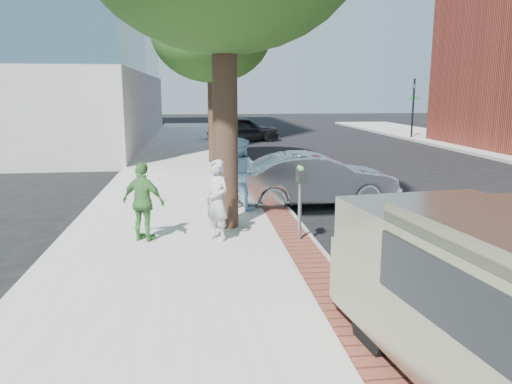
{
  "coord_description": "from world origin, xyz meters",
  "views": [
    {
      "loc": [
        -1.22,
        -8.56,
        3.02
      ],
      "look_at": [
        -0.14,
        0.37,
        1.2
      ],
      "focal_mm": 35.0,
      "sensor_mm": 36.0,
      "label": 1
    }
  ],
  "objects": [
    {
      "name": "ground",
      "position": [
        0.0,
        0.0,
        0.0
      ],
      "size": [
        120.0,
        120.0,
        0.0
      ],
      "primitive_type": "plane",
      "color": "black",
      "rests_on": "ground"
    },
    {
      "name": "sidewalk",
      "position": [
        -1.5,
        8.0,
        0.07
      ],
      "size": [
        5.0,
        60.0,
        0.15
      ],
      "primitive_type": "cube",
      "color": "#9E9991",
      "rests_on": "ground"
    },
    {
      "name": "brick_strip",
      "position": [
        0.7,
        8.0,
        0.15
      ],
      "size": [
        0.6,
        60.0,
        0.01
      ],
      "primitive_type": "cube",
      "color": "brown",
      "rests_on": "sidewalk"
    },
    {
      "name": "curb",
      "position": [
        1.05,
        8.0,
        0.07
      ],
      "size": [
        0.1,
        60.0,
        0.15
      ],
      "primitive_type": "cube",
      "color": "gray",
      "rests_on": "ground"
    },
    {
      "name": "signal_near",
      "position": [
        0.9,
        22.0,
        2.25
      ],
      "size": [
        0.7,
        0.15,
        3.8
      ],
      "color": "black",
      "rests_on": "ground"
    },
    {
      "name": "signal_far",
      "position": [
        12.5,
        22.0,
        2.25
      ],
      "size": [
        0.7,
        0.15,
        3.8
      ],
      "color": "black",
      "rests_on": "ground"
    },
    {
      "name": "tree_far",
      "position": [
        -0.5,
        12.0,
        5.3
      ],
      "size": [
        4.8,
        4.8,
        7.14
      ],
      "color": "black",
      "rests_on": "sidewalk"
    },
    {
      "name": "parking_meter",
      "position": [
        0.76,
        0.71,
        1.21
      ],
      "size": [
        0.12,
        0.32,
        1.47
      ],
      "color": "gray",
      "rests_on": "sidewalk"
    },
    {
      "name": "person_gray",
      "position": [
        -0.84,
        0.9,
        0.95
      ],
      "size": [
        0.65,
        0.69,
        1.59
      ],
      "primitive_type": "imported",
      "rotation": [
        0.0,
        0.0,
        -0.92
      ],
      "color": "#AAAAAF",
      "rests_on": "sidewalk"
    },
    {
      "name": "person_officer",
      "position": [
        -0.15,
        3.52,
        1.03
      ],
      "size": [
        1.09,
        1.06,
        1.77
      ],
      "primitive_type": "imported",
      "rotation": [
        0.0,
        0.0,
        2.45
      ],
      "color": "#9ACEEE",
      "rests_on": "sidewalk"
    },
    {
      "name": "person_green",
      "position": [
        -2.25,
        1.03,
        0.92
      ],
      "size": [
        0.98,
        0.75,
        1.54
      ],
      "primitive_type": "imported",
      "rotation": [
        0.0,
        0.0,
        2.66
      ],
      "color": "#417F39",
      "rests_on": "sidewalk"
    },
    {
      "name": "sedan_silver",
      "position": [
        1.94,
        4.29,
        0.71
      ],
      "size": [
        4.37,
        1.74,
        1.41
      ],
      "primitive_type": "imported",
      "rotation": [
        0.0,
        0.0,
        1.63
      ],
      "color": "silver",
      "rests_on": "ground"
    },
    {
      "name": "bg_car",
      "position": [
        1.7,
        22.2,
        0.75
      ],
      "size": [
        4.51,
        2.0,
        1.51
      ],
      "primitive_type": "imported",
      "rotation": [
        0.0,
        0.0,
        1.62
      ],
      "color": "black",
      "rests_on": "ground"
    }
  ]
}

